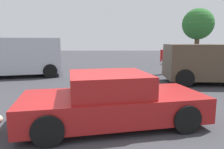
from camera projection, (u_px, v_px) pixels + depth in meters
The scene contains 6 objects.
ground_plane at pixel (102, 128), 4.91m from camera, with size 80.00×80.00×0.00m, color #38383D.
sedan_foreground at pixel (111, 100), 5.09m from camera, with size 4.60×2.65×1.26m.
van_white at pixel (13, 56), 11.86m from camera, with size 5.48×3.31×2.17m.
suv_dark at pixel (219, 62), 9.91m from camera, with size 5.05×2.35×1.85m.
pedestrian at pixel (164, 57), 12.71m from camera, with size 0.57×0.28×1.73m.
tree_back_center at pixel (197, 24), 19.11m from camera, with size 2.80×2.80×4.94m.
Camera 1 is at (0.22, -4.65, 2.01)m, focal length 33.68 mm.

